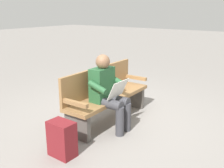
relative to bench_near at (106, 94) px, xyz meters
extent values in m
plane|color=gray|center=(0.00, 0.07, -0.46)|extent=(40.00, 40.00, 0.00)
cube|color=olive|center=(0.00, 0.07, -0.04)|extent=(1.81, 0.51, 0.06)
cube|color=olive|center=(0.00, -0.14, 0.22)|extent=(1.80, 0.08, 0.45)
cube|color=olive|center=(-0.85, 0.06, 0.11)|extent=(0.07, 0.48, 0.06)
cube|color=olive|center=(0.85, 0.08, 0.11)|extent=(0.07, 0.48, 0.06)
cube|color=#4C4742|center=(-0.80, 0.06, -0.26)|extent=(0.09, 0.43, 0.39)
cube|color=#4C4742|center=(0.80, 0.08, -0.26)|extent=(0.09, 0.43, 0.39)
cube|color=#23512D|center=(0.26, 0.12, 0.25)|extent=(0.40, 0.23, 0.52)
sphere|color=brown|center=(0.26, 0.14, 0.61)|extent=(0.22, 0.22, 0.22)
cylinder|color=#38383D|center=(0.16, 0.33, 0.01)|extent=(0.16, 0.42, 0.15)
cylinder|color=#38383D|center=(0.36, 0.34, 0.01)|extent=(0.16, 0.42, 0.15)
cylinder|color=#38383D|center=(0.16, 0.52, -0.23)|extent=(0.13, 0.13, 0.45)
cylinder|color=#38383D|center=(0.36, 0.53, -0.23)|extent=(0.13, 0.13, 0.45)
cylinder|color=#23512D|center=(0.02, 0.22, 0.28)|extent=(0.09, 0.31, 0.18)
cylinder|color=#23512D|center=(0.50, 0.23, 0.28)|extent=(0.09, 0.31, 0.18)
cube|color=silver|center=(0.26, 0.42, 0.23)|extent=(0.40, 0.14, 0.27)
cube|color=maroon|center=(1.25, 0.24, -0.22)|extent=(0.23, 0.35, 0.47)
cube|color=maroon|center=(1.12, 0.24, -0.29)|extent=(0.04, 0.24, 0.21)
camera|label=1|loc=(3.32, 2.51, 1.38)|focal=41.79mm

